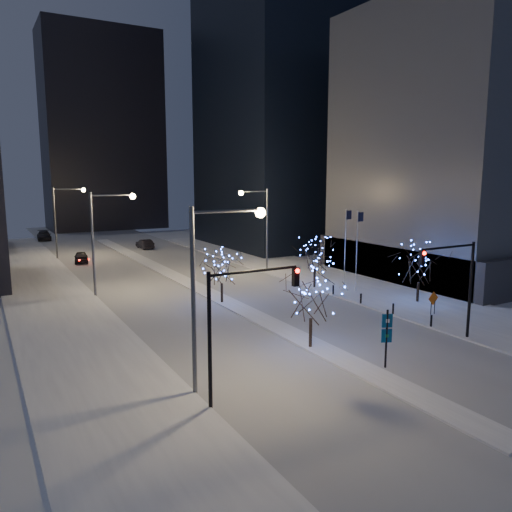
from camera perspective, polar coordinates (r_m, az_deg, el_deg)
ground at (r=31.19m, az=12.24°, el=-12.75°), size 160.00×160.00×0.00m
road at (r=60.82m, az=-10.15°, el=-1.90°), size 20.00×130.00×0.02m
median at (r=56.20m, az=-8.46°, el=-2.70°), size 2.00×80.00×0.15m
east_sidewalk at (r=55.12m, az=10.17°, el=-2.98°), size 10.00×90.00×0.15m
west_sidewalk at (r=43.36m, az=-21.19°, el=-6.79°), size 8.00×90.00×0.15m
midrise_block at (r=66.55m, az=24.69°, el=11.33°), size 30.00×22.00×30.00m
plinth at (r=67.14m, az=23.95°, el=0.21°), size 30.00×24.00×4.00m
horizon_block at (r=116.67m, az=-17.14°, el=13.42°), size 24.00×14.00×42.00m
street_lamp_w_near at (r=26.20m, az=-5.08°, el=-1.94°), size 4.40×0.56×10.00m
street_lamp_w_mid at (r=49.84m, az=-17.03°, el=2.97°), size 4.40×0.56×10.00m
street_lamp_w_far at (r=74.38m, az=-21.23°, el=4.66°), size 4.40×0.56×10.00m
street_lamp_east at (r=59.56m, az=0.51°, el=4.27°), size 3.90×0.56×10.00m
traffic_signal_west at (r=25.06m, az=-2.08°, el=-6.52°), size 5.26×0.43×7.00m
traffic_signal_east at (r=36.84m, az=21.93°, el=-2.10°), size 5.26×0.43×7.00m
flagpoles at (r=51.21m, az=10.86°, el=1.45°), size 1.35×2.60×8.00m
bollards at (r=44.60m, az=13.59°, el=-5.28°), size 0.16×12.16×0.90m
car_near at (r=70.75m, az=-19.35°, el=-0.14°), size 2.41×4.50×1.46m
car_mid at (r=81.61m, az=-12.58°, el=1.35°), size 1.83×4.61×1.49m
car_far at (r=98.03m, az=-23.06°, el=2.15°), size 2.69×5.78×1.63m
holiday_tree_median_near at (r=33.28m, az=6.34°, el=-4.20°), size 6.22×6.22×5.84m
holiday_tree_median_far at (r=45.08m, az=-3.95°, el=-1.37°), size 4.97×4.97×4.86m
holiday_tree_plaza_near at (r=47.51m, az=18.16°, el=-0.94°), size 5.41×5.41×5.44m
holiday_tree_plaza_far at (r=51.37m, az=6.75°, el=0.18°), size 4.96×4.96×5.24m
wayfinding_sign at (r=31.28m, az=14.71°, el=-8.45°), size 0.62×0.33×3.63m
construction_sign at (r=43.92m, az=19.60°, el=-4.81°), size 1.19×0.12×1.95m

